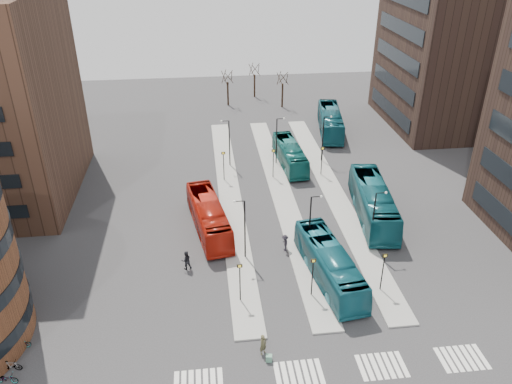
{
  "coord_description": "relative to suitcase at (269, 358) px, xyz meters",
  "views": [
    {
      "loc": [
        -6.84,
        -19.94,
        27.9
      ],
      "look_at": [
        -1.96,
        21.59,
        5.0
      ],
      "focal_mm": 35.0,
      "sensor_mm": 36.0,
      "label": 1
    }
  ],
  "objects": [
    {
      "name": "island_left",
      "position": [
        -1.07,
        24.62,
        -0.2
      ],
      "size": [
        2.5,
        45.0,
        0.15
      ],
      "primitive_type": "cube",
      "color": "gray",
      "rests_on": "ground"
    },
    {
      "name": "island_mid",
      "position": [
        4.93,
        24.62,
        -0.2
      ],
      "size": [
        2.5,
        45.0,
        0.15
      ],
      "primitive_type": "cube",
      "color": "gray",
      "rests_on": "ground"
    },
    {
      "name": "island_right",
      "position": [
        10.93,
        24.62,
        -0.2
      ],
      "size": [
        2.5,
        45.0,
        0.15
      ],
      "primitive_type": "cube",
      "color": "gray",
      "rests_on": "ground"
    },
    {
      "name": "suitcase",
      "position": [
        0.0,
        0.0,
        0.0
      ],
      "size": [
        0.5,
        0.43,
        0.55
      ],
      "primitive_type": "cube",
      "rotation": [
        0.0,
        0.0,
        -0.18
      ],
      "color": "#1A4D94",
      "rests_on": "ground"
    },
    {
      "name": "red_bus",
      "position": [
        -3.66,
        17.9,
        1.32
      ],
      "size": [
        4.53,
        11.72,
        3.18
      ],
      "primitive_type": "imported",
      "rotation": [
        0.0,
        0.0,
        0.17
      ],
      "color": "#AD1B0D",
      "rests_on": "ground"
    },
    {
      "name": "teal_bus_a",
      "position": [
        6.51,
        8.7,
        1.33
      ],
      "size": [
        4.18,
        11.76,
        3.21
      ],
      "primitive_type": "imported",
      "rotation": [
        0.0,
        0.0,
        0.13
      ],
      "color": "#155B6A",
      "rests_on": "ground"
    },
    {
      "name": "teal_bus_b",
      "position": [
        7.19,
        32.02,
        1.2
      ],
      "size": [
        3.09,
        10.7,
        2.95
      ],
      "primitive_type": "imported",
      "rotation": [
        0.0,
        0.0,
        0.06
      ],
      "color": "#115956",
      "rests_on": "ground"
    },
    {
      "name": "teal_bus_c",
      "position": [
        13.62,
        18.38,
        1.54
      ],
      "size": [
        4.64,
        13.32,
        3.63
      ],
      "primitive_type": "imported",
      "rotation": [
        0.0,
        0.0,
        -0.12
      ],
      "color": "#13545F",
      "rests_on": "ground"
    },
    {
      "name": "teal_bus_d",
      "position": [
        15.09,
        42.39,
        1.46
      ],
      "size": [
        4.9,
        12.75,
        3.47
      ],
      "primitive_type": "imported",
      "rotation": [
        0.0,
        0.0,
        -0.16
      ],
      "color": "#12505C",
      "rests_on": "ground"
    },
    {
      "name": "traveller",
      "position": [
        -0.32,
        0.77,
        0.59
      ],
      "size": [
        0.75,
        0.72,
        1.73
      ],
      "primitive_type": "imported",
      "rotation": [
        0.0,
        0.0,
        0.68
      ],
      "color": "#4B482D",
      "rests_on": "ground"
    },
    {
      "name": "commuter_a",
      "position": [
        -5.91,
        11.59,
        0.65
      ],
      "size": [
        1.03,
        0.88,
        1.85
      ],
      "primitive_type": "imported",
      "rotation": [
        0.0,
        0.0,
        3.37
      ],
      "color": "black",
      "rests_on": "ground"
    },
    {
      "name": "commuter_b",
      "position": [
        5.55,
        7.9,
        0.66
      ],
      "size": [
        0.68,
        1.17,
        1.87
      ],
      "primitive_type": "imported",
      "rotation": [
        0.0,
        0.0,
        1.35
      ],
      "color": "black",
      "rests_on": "ground"
    },
    {
      "name": "commuter_c",
      "position": [
        3.41,
        13.37,
        0.58
      ],
      "size": [
        0.7,
        1.14,
        1.71
      ],
      "primitive_type": "imported",
      "rotation": [
        0.0,
        0.0,
        4.77
      ],
      "color": "black",
      "rests_on": "ground"
    },
    {
      "name": "bicycle_near",
      "position": [
        -18.07,
        0.19,
        0.15
      ],
      "size": [
        1.68,
        0.81,
        0.84
      ],
      "primitive_type": "imported",
      "rotation": [
        0.0,
        0.0,
        1.41
      ],
      "color": "gray",
      "rests_on": "ground"
    },
    {
      "name": "bicycle_mid",
      "position": [
        -18.07,
        1.27,
        0.18
      ],
      "size": [
        1.55,
        0.58,
        0.91
      ],
      "primitive_type": "imported",
      "rotation": [
        0.0,
        0.0,
        1.47
      ],
      "color": "gray",
      "rests_on": "ground"
    },
    {
      "name": "bicycle_far",
      "position": [
        -18.07,
        3.26,
        0.12
      ],
      "size": [
        1.62,
        0.94,
        0.8
      ],
      "primitive_type": "imported",
      "rotation": [
        0.0,
        0.0,
        1.86
      ],
      "color": "gray",
      "rests_on": "ground"
    },
    {
      "name": "crosswalk_stripes",
      "position": [
        4.68,
        -1.38,
        -0.27
      ],
      "size": [
        22.35,
        2.4,
        0.01
      ],
      "color": "silver",
      "rests_on": "ground"
    },
    {
      "name": "tower_far",
      "position": [
        34.9,
        44.62,
        14.72
      ],
      "size": [
        20.12,
        20.0,
        30.0
      ],
      "color": "#30211A",
      "rests_on": "ground"
    },
    {
      "name": "sign_poles",
      "position": [
        4.53,
        17.62,
        2.13
      ],
      "size": [
        12.45,
        22.12,
        3.65
      ],
      "color": "black",
      "rests_on": "ground"
    },
    {
      "name": "lamp_posts",
      "position": [
        5.56,
        22.62,
        3.3
      ],
      "size": [
        14.04,
        20.24,
        6.12
      ],
      "color": "black",
      "rests_on": "ground"
    },
    {
      "name": "bare_trees",
      "position": [
        5.59,
        57.28,
        2.45
      ],
      "size": [
        10.97,
        8.14,
        5.9
      ],
      "color": "black",
      "rests_on": "ground"
    }
  ]
}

